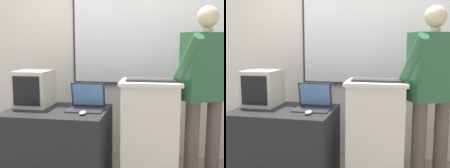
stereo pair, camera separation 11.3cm
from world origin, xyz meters
The scene contains 9 objects.
back_wall centered at (0.01, 1.20, 1.45)m, with size 6.40×0.17×2.91m.
lectern_podium centered at (0.46, 0.38, 0.50)m, with size 0.54×0.44×1.00m.
side_desk centered at (-0.42, 0.37, 0.35)m, with size 0.95×0.67×0.70m.
person_presenter centered at (0.94, 0.51, 0.95)m, with size 0.60×0.68×1.65m.
laptop centered at (-0.15, 0.44, 0.78)m, with size 0.34×0.26×0.25m.
wireless_keyboard centered at (0.46, 0.32, 1.01)m, with size 0.43×0.14×0.02m.
computer_mouse_by_laptop centered at (-0.13, 0.22, 0.72)m, with size 0.06×0.10×0.03m.
computer_mouse_by_keyboard centered at (0.68, 0.34, 1.02)m, with size 0.06×0.10×0.03m.
crt_monitor centered at (-0.70, 0.50, 0.88)m, with size 0.32×0.37×0.36m.
Camera 1 is at (0.51, -2.11, 1.32)m, focal length 45.00 mm.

